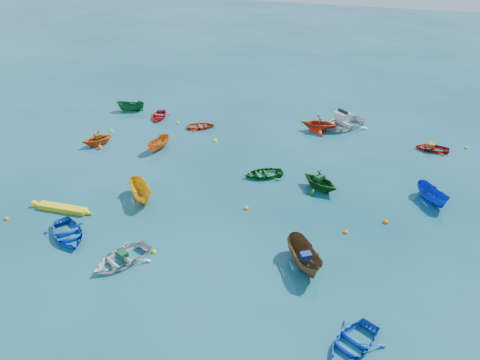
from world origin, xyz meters
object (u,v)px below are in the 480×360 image
(dinghy_blue_se, at_px, (351,346))
(kayak_yellow, at_px, (63,210))
(motorboat_white, at_px, (341,127))
(dinghy_blue_sw, at_px, (69,237))
(dinghy_white_near, at_px, (122,262))

(dinghy_blue_se, distance_m, kayak_yellow, 20.06)
(motorboat_white, bearing_deg, dinghy_blue_sw, -82.70)
(dinghy_blue_se, xyz_separation_m, kayak_yellow, (-19.25, 5.63, 0.00))
(dinghy_blue_se, height_order, kayak_yellow, dinghy_blue_se)
(dinghy_blue_sw, xyz_separation_m, motorboat_white, (13.89, 21.42, 0.00))
(motorboat_white, bearing_deg, dinghy_blue_se, -42.14)
(dinghy_blue_sw, relative_size, motorboat_white, 0.72)
(dinghy_blue_sw, distance_m, dinghy_blue_se, 17.49)
(dinghy_blue_se, bearing_deg, dinghy_blue_sw, -162.81)
(kayak_yellow, bearing_deg, dinghy_blue_sw, -141.18)
(dinghy_blue_sw, height_order, kayak_yellow, dinghy_blue_sw)
(motorboat_white, bearing_deg, dinghy_white_near, -72.91)
(dinghy_white_near, xyz_separation_m, motorboat_white, (9.64, 22.52, 0.00))
(dinghy_white_near, bearing_deg, motorboat_white, 94.43)
(dinghy_blue_sw, bearing_deg, dinghy_white_near, -64.34)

